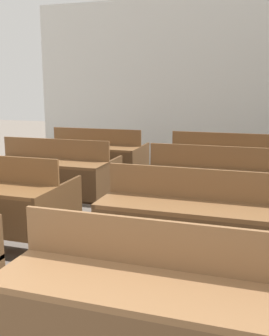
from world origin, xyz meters
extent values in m
cube|color=silver|center=(0.00, 6.48, 1.50)|extent=(5.78, 0.06, 2.99)
cube|color=brown|center=(0.13, 1.21, 0.36)|extent=(0.03, 0.79, 0.72)
cube|color=brown|center=(0.76, 1.01, 0.71)|extent=(1.31, 0.38, 0.03)
cube|color=brown|center=(0.76, 1.19, 0.84)|extent=(1.31, 0.02, 0.22)
cube|color=brown|center=(0.76, 1.46, 0.44)|extent=(1.31, 0.28, 0.03)
cube|color=#53361D|center=(-0.37, 2.37, 0.36)|extent=(0.03, 0.79, 0.72)
cube|color=brown|center=(-1.01, 2.62, 0.44)|extent=(1.31, 0.28, 0.03)
cube|color=#53361D|center=(-1.01, 2.62, 0.16)|extent=(1.25, 0.04, 0.04)
cube|color=brown|center=(0.11, 2.36, 0.36)|extent=(0.03, 0.79, 0.72)
cube|color=brown|center=(0.75, 2.16, 0.71)|extent=(1.31, 0.38, 0.03)
cube|color=brown|center=(0.75, 1.98, 0.53)|extent=(1.25, 0.02, 0.33)
cube|color=brown|center=(0.75, 2.34, 0.84)|extent=(1.31, 0.02, 0.22)
cube|color=brown|center=(0.75, 2.61, 0.44)|extent=(1.31, 0.28, 0.03)
cube|color=brown|center=(0.75, 2.61, 0.16)|extent=(1.25, 0.04, 0.04)
cube|color=brown|center=(-1.64, 3.48, 0.36)|extent=(0.03, 0.79, 0.72)
cube|color=brown|center=(-0.37, 3.48, 0.36)|extent=(0.03, 0.79, 0.72)
cube|color=brown|center=(-1.00, 3.28, 0.71)|extent=(1.31, 0.38, 0.03)
cube|color=brown|center=(-1.00, 3.10, 0.53)|extent=(1.25, 0.02, 0.33)
cube|color=brown|center=(-1.00, 3.46, 0.84)|extent=(1.31, 0.02, 0.22)
cube|color=brown|center=(-1.00, 3.73, 0.44)|extent=(1.31, 0.28, 0.03)
cube|color=brown|center=(-1.00, 3.73, 0.16)|extent=(1.25, 0.04, 0.04)
cube|color=brown|center=(0.12, 3.49, 0.36)|extent=(0.03, 0.79, 0.72)
cube|color=brown|center=(0.76, 3.29, 0.71)|extent=(1.31, 0.38, 0.03)
cube|color=brown|center=(0.76, 3.11, 0.53)|extent=(1.25, 0.02, 0.33)
cube|color=brown|center=(0.76, 3.47, 0.84)|extent=(1.31, 0.02, 0.22)
cube|color=brown|center=(0.76, 3.75, 0.44)|extent=(1.31, 0.28, 0.03)
cube|color=brown|center=(0.76, 3.75, 0.16)|extent=(1.25, 0.04, 0.04)
cube|color=brown|center=(-1.63, 4.62, 0.36)|extent=(0.03, 0.79, 0.72)
cube|color=brown|center=(-0.36, 4.62, 0.36)|extent=(0.03, 0.79, 0.72)
cube|color=brown|center=(-1.00, 4.42, 0.71)|extent=(1.31, 0.38, 0.03)
cube|color=brown|center=(-1.00, 4.24, 0.53)|extent=(1.25, 0.02, 0.33)
cube|color=brown|center=(-1.00, 4.60, 0.84)|extent=(1.31, 0.02, 0.22)
cube|color=brown|center=(-1.00, 4.87, 0.44)|extent=(1.31, 0.28, 0.03)
cube|color=brown|center=(-1.00, 4.87, 0.16)|extent=(1.25, 0.04, 0.04)
cube|color=brown|center=(0.09, 4.65, 0.36)|extent=(0.03, 0.79, 0.72)
cube|color=brown|center=(0.73, 4.45, 0.71)|extent=(1.31, 0.38, 0.03)
cube|color=brown|center=(0.73, 4.27, 0.53)|extent=(1.25, 0.02, 0.33)
cube|color=brown|center=(0.73, 4.63, 0.84)|extent=(1.31, 0.02, 0.22)
cube|color=brown|center=(0.73, 4.91, 0.44)|extent=(1.31, 0.28, 0.03)
cube|color=brown|center=(0.73, 4.91, 0.16)|extent=(1.25, 0.04, 0.04)
camera|label=1|loc=(1.17, -0.40, 1.52)|focal=42.00mm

